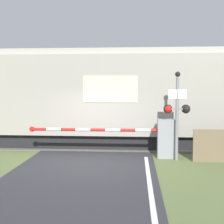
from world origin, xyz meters
TOP-DOWN VIEW (x-y plane):
  - ground_plane at (0.00, 0.00)m, footprint 80.00×80.00m
  - track_bed at (0.00, 3.41)m, footprint 36.00×3.20m
  - train at (0.56, 3.41)m, footprint 20.86×3.01m
  - crossing_barrier at (2.27, 1.05)m, footprint 5.26×0.44m
  - signal_post at (2.95, 0.70)m, footprint 0.91×0.26m

SIDE VIEW (x-z plane):
  - ground_plane at x=0.00m, z-range 0.00..0.00m
  - track_bed at x=0.00m, z-range -0.04..0.09m
  - crossing_barrier at x=2.27m, z-range 0.04..1.42m
  - signal_post at x=2.95m, z-range 0.22..3.25m
  - train at x=0.56m, z-range 0.05..4.07m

